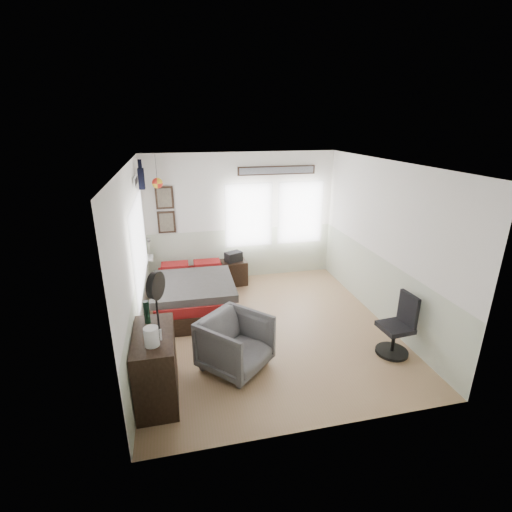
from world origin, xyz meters
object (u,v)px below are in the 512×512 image
(bed, at_px, (194,293))
(armchair, at_px, (235,343))
(nightstand, at_px, (234,272))
(dresser, at_px, (156,366))
(task_chair, at_px, (398,330))

(bed, bearing_deg, armchair, -75.42)
(armchair, height_order, nightstand, armchair)
(dresser, bearing_deg, armchair, 19.53)
(armchair, bearing_deg, bed, 60.48)
(dresser, xyz_separation_m, armchair, (1.05, 0.37, -0.06))
(dresser, xyz_separation_m, task_chair, (3.44, 0.19, -0.06))
(bed, xyz_separation_m, nightstand, (0.90, 0.93, -0.04))
(nightstand, bearing_deg, dresser, -119.65)
(dresser, bearing_deg, task_chair, 3.16)
(task_chair, bearing_deg, armchair, 171.03)
(armchair, relative_size, task_chair, 0.89)
(bed, relative_size, task_chair, 2.05)
(dresser, height_order, nightstand, dresser)
(armchair, bearing_deg, nightstand, 38.04)
(bed, distance_m, dresser, 2.36)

